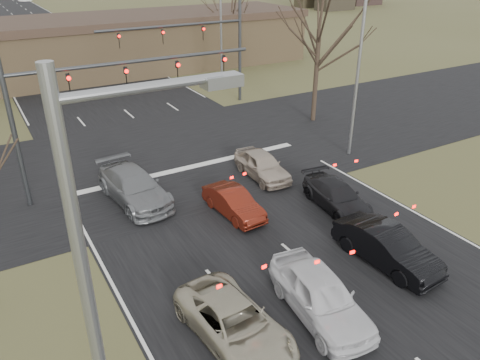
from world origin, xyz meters
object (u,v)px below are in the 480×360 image
object	(u,v)px
mast_arm_far	(207,40)
car_black_hatch	(387,247)
car_white_sedan	(320,295)
car_grey_ahead	(134,187)
car_red_ahead	(234,203)
car_charcoal_sedan	(337,196)
mast_arm_near	(84,92)
car_silver_ahead	(262,165)
streetlight_right_far	(219,22)
streetlight_right_near	(357,60)
car_silver_suv	(234,323)
building	(100,45)

from	to	relation	value
mast_arm_far	car_black_hatch	xyz separation A→B (m)	(-3.43, -21.94, -4.28)
car_white_sedan	car_grey_ahead	xyz separation A→B (m)	(-2.72, 10.72, -0.02)
mast_arm_far	car_red_ahead	world-z (taller)	mast_arm_far
car_charcoal_sedan	car_grey_ahead	xyz separation A→B (m)	(-8.00, 5.44, 0.15)
mast_arm_near	car_charcoal_sedan	size ratio (longest dim) A/B	2.83
car_white_sedan	car_red_ahead	world-z (taller)	car_white_sedan
car_charcoal_sedan	car_silver_ahead	xyz separation A→B (m)	(-1.22, 4.59, 0.08)
streetlight_right_far	car_black_hatch	bearing A→B (deg)	-104.20
car_white_sedan	car_grey_ahead	size ratio (longest dim) A/B	0.88
streetlight_right_near	car_silver_suv	xyz separation A→B (m)	(-13.11, -9.46, -4.94)
car_black_hatch	car_grey_ahead	world-z (taller)	car_grey_ahead
car_black_hatch	car_charcoal_sedan	xyz separation A→B (m)	(1.24, 4.32, -0.12)
building	mast_arm_far	distance (m)	15.75
car_silver_suv	car_red_ahead	distance (m)	7.73
streetlight_right_far	car_silver_suv	xyz separation A→B (m)	(-13.61, -26.46, -4.94)
mast_arm_near	car_black_hatch	distance (m)	15.01
car_charcoal_sedan	car_silver_ahead	world-z (taller)	car_silver_ahead
streetlight_right_far	car_white_sedan	xyz separation A→B (m)	(-10.61, -26.90, -4.80)
building	car_silver_ahead	xyz separation A→B (m)	(0.78, -28.04, -1.97)
car_red_ahead	building	bearing A→B (deg)	81.20
building	streetlight_right_far	world-z (taller)	streetlight_right_far
streetlight_right_near	car_charcoal_sedan	xyz separation A→B (m)	(-4.82, -4.62, -4.97)
car_silver_suv	car_silver_ahead	bearing A→B (deg)	48.69
car_grey_ahead	car_red_ahead	xyz separation A→B (m)	(3.50, -3.54, -0.16)
building	car_silver_suv	world-z (taller)	building
car_silver_ahead	car_silver_suv	bearing A→B (deg)	-124.34
streetlight_right_far	car_silver_suv	distance (m)	30.16
mast_arm_far	streetlight_right_near	distance (m)	13.28
car_charcoal_sedan	car_red_ahead	bearing A→B (deg)	164.22
streetlight_right_near	car_white_sedan	xyz separation A→B (m)	(-10.11, -9.90, -4.80)
mast_arm_near	car_silver_suv	size ratio (longest dim) A/B	2.60
streetlight_right_near	car_silver_ahead	size ratio (longest dim) A/B	2.45
mast_arm_near	car_silver_suv	world-z (taller)	mast_arm_near
car_charcoal_sedan	streetlight_right_near	bearing A→B (deg)	50.95
building	mast_arm_near	size ratio (longest dim) A/B	3.50
mast_arm_far	car_grey_ahead	size ratio (longest dim) A/B	2.11
streetlight_right_near	car_white_sedan	world-z (taller)	streetlight_right_near
streetlight_right_near	car_silver_ahead	distance (m)	7.77
streetlight_right_near	streetlight_right_far	world-z (taller)	same
mast_arm_near	car_red_ahead	world-z (taller)	mast_arm_near
mast_arm_near	car_silver_ahead	world-z (taller)	mast_arm_near
mast_arm_far	mast_arm_near	bearing A→B (deg)	-138.78
building	car_silver_ahead	world-z (taller)	building
streetlight_right_far	car_silver_suv	size ratio (longest dim) A/B	2.14
building	mast_arm_far	world-z (taller)	mast_arm_far
streetlight_right_far	car_grey_ahead	xyz separation A→B (m)	(-13.32, -16.18, -4.82)
car_black_hatch	mast_arm_far	bearing A→B (deg)	77.46
car_silver_ahead	mast_arm_near	bearing A→B (deg)	161.78
car_silver_suv	streetlight_right_far	bearing A→B (deg)	58.34
car_silver_suv	car_black_hatch	distance (m)	7.07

